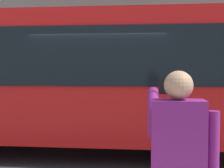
# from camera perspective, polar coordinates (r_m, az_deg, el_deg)

# --- Properties ---
(ground_plane) EXTENTS (60.00, 60.00, 0.00)m
(ground_plane) POSITION_cam_1_polar(r_m,az_deg,el_deg) (7.09, -1.28, -12.51)
(ground_plane) COLOR #2B2B2D
(red_bus) EXTENTS (9.05, 2.54, 3.08)m
(red_bus) POSITION_cam_1_polar(r_m,az_deg,el_deg) (7.24, -11.46, 1.26)
(red_bus) COLOR red
(red_bus) RESTS_ON ground_plane
(pedestrian_photographer) EXTENTS (0.53, 0.52, 1.70)m
(pedestrian_photographer) POSITION_cam_1_polar(r_m,az_deg,el_deg) (2.52, 11.89, -13.93)
(pedestrian_photographer) COLOR #4C4238
(pedestrian_photographer) RESTS_ON sidewalk_curb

